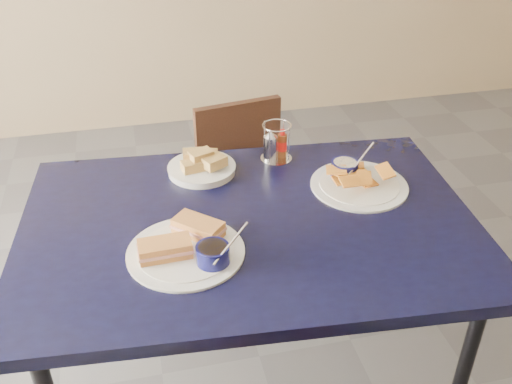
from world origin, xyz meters
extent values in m
cube|color=black|center=(-0.06, 0.18, 0.73)|extent=(1.41, 1.00, 0.04)
cylinder|color=black|center=(0.52, -0.18, 0.35)|extent=(0.04, 0.04, 0.71)
cylinder|color=black|center=(-0.65, 0.54, 0.35)|extent=(0.04, 0.04, 0.71)
cylinder|color=black|center=(0.52, 0.54, 0.35)|extent=(0.04, 0.04, 0.71)
cube|color=black|center=(0.08, 0.78, 0.38)|extent=(0.43, 0.41, 0.04)
cylinder|color=black|center=(-0.07, 0.64, 0.18)|extent=(0.03, 0.03, 0.36)
cylinder|color=black|center=(0.23, 0.64, 0.18)|extent=(0.03, 0.03, 0.36)
cylinder|color=black|center=(-0.07, 0.92, 0.18)|extent=(0.03, 0.03, 0.36)
cylinder|color=black|center=(0.23, 0.92, 0.18)|extent=(0.03, 0.03, 0.36)
cube|color=black|center=(0.08, 0.94, 0.59)|extent=(0.37, 0.10, 0.39)
cylinder|color=white|center=(-0.27, 0.07, 0.75)|extent=(0.32, 0.32, 0.01)
cylinder|color=white|center=(-0.27, 0.07, 0.76)|extent=(0.27, 0.27, 0.00)
cube|color=#CE8B4A|center=(-0.32, 0.06, 0.78)|extent=(0.14, 0.08, 0.04)
cube|color=tan|center=(-0.32, 0.06, 0.78)|extent=(0.15, 0.08, 0.01)
cube|color=#CE8B4A|center=(-0.22, 0.13, 0.78)|extent=(0.15, 0.15, 0.04)
cube|color=tan|center=(-0.22, 0.13, 0.78)|extent=(0.16, 0.15, 0.01)
cylinder|color=#090A36|center=(-0.20, 0.00, 0.79)|extent=(0.09, 0.09, 0.05)
cylinder|color=black|center=(-0.20, 0.00, 0.80)|extent=(0.08, 0.08, 0.01)
cylinder|color=silver|center=(-0.16, -0.02, 0.83)|extent=(0.11, 0.07, 0.08)
cylinder|color=white|center=(0.32, 0.28, 0.75)|extent=(0.31, 0.31, 0.01)
cylinder|color=white|center=(0.32, 0.28, 0.76)|extent=(0.26, 0.26, 0.00)
cube|color=orange|center=(0.34, 0.26, 0.76)|extent=(0.08, 0.07, 0.03)
cube|color=orange|center=(0.27, 0.30, 0.77)|extent=(0.07, 0.05, 0.02)
cube|color=orange|center=(0.32, 0.31, 0.77)|extent=(0.08, 0.07, 0.03)
cube|color=orange|center=(0.34, 0.35, 0.78)|extent=(0.07, 0.08, 0.02)
cube|color=orange|center=(0.30, 0.30, 0.78)|extent=(0.08, 0.07, 0.02)
cube|color=orange|center=(0.33, 0.26, 0.79)|extent=(0.06, 0.07, 0.02)
cube|color=orange|center=(0.27, 0.31, 0.79)|extent=(0.07, 0.08, 0.01)
cube|color=orange|center=(0.40, 0.27, 0.80)|extent=(0.05, 0.07, 0.03)
cube|color=orange|center=(0.25, 0.31, 0.80)|extent=(0.08, 0.06, 0.02)
cube|color=orange|center=(0.27, 0.23, 0.80)|extent=(0.07, 0.05, 0.02)
cylinder|color=#090A36|center=(0.29, 0.34, 0.79)|extent=(0.09, 0.09, 0.05)
cylinder|color=beige|center=(0.29, 0.34, 0.80)|extent=(0.08, 0.08, 0.01)
cylinder|color=silver|center=(0.34, 0.32, 0.83)|extent=(0.11, 0.07, 0.08)
cylinder|color=white|center=(-0.16, 0.49, 0.76)|extent=(0.22, 0.22, 0.02)
cylinder|color=white|center=(-0.16, 0.49, 0.77)|extent=(0.18, 0.18, 0.00)
cube|color=tan|center=(-0.19, 0.47, 0.79)|extent=(0.08, 0.06, 0.03)
cube|color=tan|center=(-0.14, 0.52, 0.79)|extent=(0.09, 0.07, 0.03)
cube|color=tan|center=(-0.12, 0.46, 0.80)|extent=(0.09, 0.08, 0.03)
cube|color=tan|center=(-0.18, 0.51, 0.81)|extent=(0.08, 0.06, 0.03)
cube|color=tan|center=(-0.16, 0.49, 0.81)|extent=(0.09, 0.07, 0.03)
cylinder|color=silver|center=(0.11, 0.52, 0.75)|extent=(0.11, 0.11, 0.01)
cylinder|color=silver|center=(0.14, 0.55, 0.82)|extent=(0.01, 0.00, 0.13)
cylinder|color=silver|center=(0.07, 0.55, 0.82)|extent=(0.01, 0.00, 0.13)
cylinder|color=silver|center=(0.07, 0.49, 0.82)|extent=(0.01, 0.01, 0.13)
cylinder|color=silver|center=(0.14, 0.49, 0.82)|extent=(0.01, 0.01, 0.13)
torus|color=silver|center=(0.11, 0.52, 0.88)|extent=(0.10, 0.10, 0.00)
cylinder|color=silver|center=(0.09, 0.52, 0.80)|extent=(0.05, 0.05, 0.08)
cone|color=silver|center=(0.09, 0.52, 0.85)|extent=(0.04, 0.04, 0.02)
cylinder|color=brown|center=(0.13, 0.52, 0.80)|extent=(0.03, 0.03, 0.08)
cylinder|color=#AD0F09|center=(0.13, 0.52, 0.80)|extent=(0.03, 0.03, 0.03)
cylinder|color=#AD0F09|center=(0.13, 0.52, 0.85)|extent=(0.02, 0.02, 0.02)
camera|label=1|loc=(-0.36, -1.17, 1.73)|focal=40.00mm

